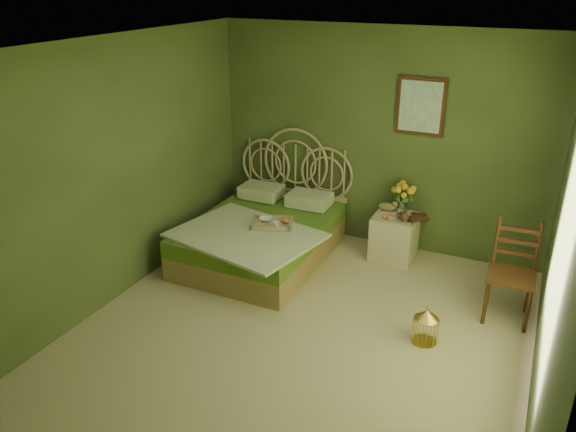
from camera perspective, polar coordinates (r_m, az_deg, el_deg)
The scene contains 14 objects.
floor at distance 5.35m, azimuth 1.11°, elevation -12.05°, with size 4.50×4.50×0.00m, color #C5B18E.
ceiling at distance 4.38m, azimuth 1.39°, elevation 16.79°, with size 4.50×4.50×0.00m, color silver.
wall_back at distance 6.72m, azimuth 9.17°, elevation 7.59°, with size 4.00×4.00×0.00m, color #5C6C38.
wall_left at distance 5.77m, azimuth -17.26°, elevation 4.13°, with size 4.50×4.50×0.00m, color #5C6C38.
wall_right at distance 4.38m, azimuth 25.92°, elevation -3.50°, with size 4.50×4.50×0.00m, color #5C6C38.
wall_art at distance 6.48m, azimuth 13.33°, elevation 10.77°, with size 0.54×0.04×0.64m.
bed at distance 6.60m, azimuth -2.56°, elevation -1.77°, with size 1.69×2.14×1.32m.
nightstand at distance 6.67m, azimuth 10.87°, elevation -1.40°, with size 0.48×0.49×0.96m.
chair at distance 5.80m, azimuth 21.94°, elevation -4.63°, with size 0.45×0.45×0.98m.
birdcage at distance 5.33m, azimuth 13.79°, elevation -10.85°, with size 0.22×0.22×0.34m.
book_lower at distance 6.56m, azimuth 12.48°, elevation -0.10°, with size 0.17×0.23×0.02m, color #381E0F.
book_upper at distance 6.56m, azimuth 12.49°, elevation 0.07°, with size 0.18×0.24×0.02m, color #472819.
cereal_bowl at distance 6.38m, azimuth -2.25°, elevation -0.34°, with size 0.16×0.16×0.04m, color white.
coffee_cup at distance 6.21m, azimuth -1.24°, elevation -0.87°, with size 0.07×0.07×0.07m, color white.
Camera 1 is at (1.76, -3.98, 3.12)m, focal length 35.00 mm.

